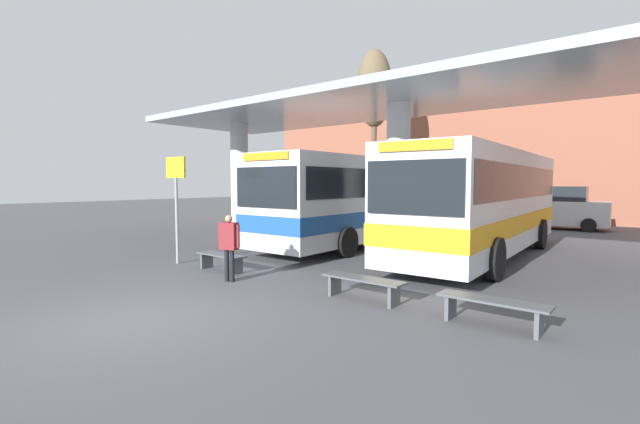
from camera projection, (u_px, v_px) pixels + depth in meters
ground_plane at (134, 321)px, 7.28m from camera, size 100.00×100.00×0.00m
townhouse_backdrop at (524, 131)px, 26.06m from camera, size 40.00×0.58×9.41m
station_canopy at (399, 118)px, 14.03m from camera, size 21.01×6.06×5.19m
transit_bus_left_bay at (372, 196)px, 17.06m from camera, size 3.04×12.01×3.26m
transit_bus_center_bay at (483, 199)px, 13.50m from camera, size 3.05×10.85×3.29m
waiting_bench_near_pillar at (492, 306)px, 6.96m from camera, size 1.75×0.44×0.46m
waiting_bench_mid_platform at (363, 283)px, 8.55m from camera, size 1.77×0.44×0.46m
waiting_bench_far_platform at (221, 259)px, 11.39m from camera, size 1.58×0.44×0.46m
info_sign_platform at (176, 188)px, 12.36m from camera, size 0.90×0.09×3.10m
pedestrian_waiting at (229, 241)px, 10.15m from camera, size 0.58×0.34×1.59m
poplar_tree_behind_left at (374, 91)px, 25.87m from camera, size 2.13×2.13×10.40m
parked_car_street at (559, 208)px, 21.83m from camera, size 4.57×2.23×2.17m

